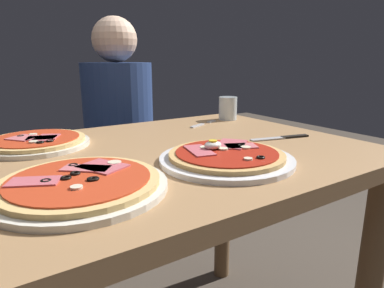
{
  "coord_description": "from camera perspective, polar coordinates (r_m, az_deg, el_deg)",
  "views": [
    {
      "loc": [
        -0.38,
        -0.75,
        0.99
      ],
      "look_at": [
        0.06,
        -0.09,
        0.79
      ],
      "focal_mm": 31.14,
      "sensor_mm": 36.0,
      "label": 1
    }
  ],
  "objects": [
    {
      "name": "pizza_across_left",
      "position": [
        0.64,
        -18.58,
        -6.52
      ],
      "size": [
        0.32,
        0.32,
        0.03
      ],
      "color": "silver",
      "rests_on": "dining_table"
    },
    {
      "name": "knife",
      "position": [
        1.04,
        15.48,
        1.1
      ],
      "size": [
        0.19,
        0.07,
        0.01
      ],
      "color": "silver",
      "rests_on": "dining_table"
    },
    {
      "name": "water_glass_near",
      "position": [
        1.33,
        6.15,
        5.83
      ],
      "size": [
        0.07,
        0.07,
        0.09
      ],
      "color": "silver",
      "rests_on": "dining_table"
    },
    {
      "name": "pizza_across_right",
      "position": [
        1.01,
        -25.11,
        0.31
      ],
      "size": [
        0.28,
        0.28,
        0.03
      ],
      "color": "silver",
      "rests_on": "dining_table"
    },
    {
      "name": "dining_table",
      "position": [
        0.91,
        -6.13,
        -9.02
      ],
      "size": [
        1.13,
        0.79,
        0.76
      ],
      "color": "#9E754C",
      "rests_on": "ground"
    },
    {
      "name": "diner_person",
      "position": [
        1.64,
        -12.11,
        -1.33
      ],
      "size": [
        0.32,
        0.32,
        1.18
      ],
      "rotation": [
        0.0,
        0.0,
        3.14
      ],
      "color": "black",
      "rests_on": "ground"
    },
    {
      "name": "pizza_foreground",
      "position": [
        0.78,
        5.89,
        -2.2
      ],
      "size": [
        0.31,
        0.31,
        0.05
      ],
      "color": "white",
      "rests_on": "dining_table"
    },
    {
      "name": "fork",
      "position": [
        1.21,
        1.65,
        3.37
      ],
      "size": [
        0.15,
        0.07,
        0.0
      ],
      "color": "silver",
      "rests_on": "dining_table"
    }
  ]
}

